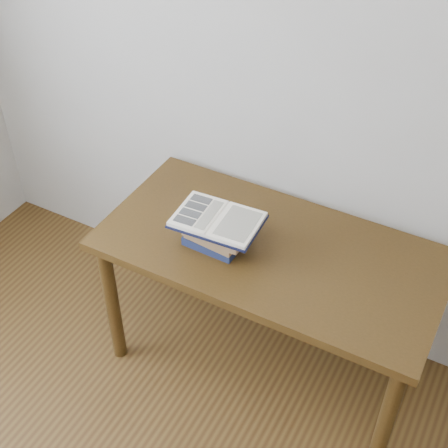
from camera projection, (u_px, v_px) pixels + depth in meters
The scene contains 3 objects.
desk at pixel (269, 266), 2.43m from camera, with size 1.32×0.66×0.71m.
book_stack at pixel (217, 231), 2.35m from camera, with size 0.25×0.18×0.12m.
open_book at pixel (218, 220), 2.28m from camera, with size 0.33×0.24×0.03m.
Camera 1 is at (0.67, -0.23, 2.32)m, focal length 50.00 mm.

